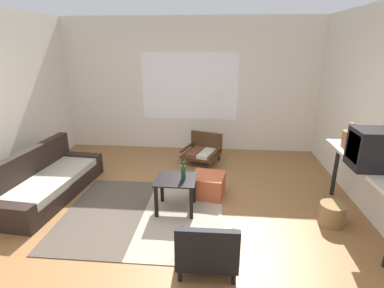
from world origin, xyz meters
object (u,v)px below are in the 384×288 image
couch (46,182)px  wicker_basket (332,214)px  crt_television (379,149)px  coffee_table (176,186)px  armchair_striped_foreground (207,250)px  ottoman_orange (208,185)px  glass_bottle (183,172)px  console_shelf (364,169)px  clay_vase (350,138)px  armchair_by_window (203,150)px

couch → wicker_basket: couch is taller
couch → crt_television: crt_television is taller
couch → coffee_table: couch is taller
coffee_table → wicker_basket: size_ratio=1.73×
couch → coffee_table: bearing=-6.8°
armchair_striped_foreground → crt_television: bearing=23.2°
coffee_table → ottoman_orange: coffee_table is taller
armchair_striped_foreground → crt_television: size_ratio=1.10×
coffee_table → glass_bottle: glass_bottle is taller
coffee_table → console_shelf: bearing=-3.2°
couch → armchair_striped_foreground: bearing=-29.1°
armchair_striped_foreground → couch: bearing=150.9°
clay_vase → wicker_basket: bearing=-118.8°
couch → ottoman_orange: 2.43m
ottoman_orange → glass_bottle: size_ratio=1.85×
armchair_striped_foreground → console_shelf: console_shelf is taller
coffee_table → glass_bottle: (0.10, 0.00, 0.21)m
couch → crt_television: size_ratio=3.56×
ottoman_orange → clay_vase: clay_vase is taller
coffee_table → armchair_striped_foreground: (0.47, -1.14, -0.11)m
coffee_table → console_shelf: console_shelf is taller
ottoman_orange → couch: bearing=-174.7°
couch → ottoman_orange: size_ratio=4.23×
coffee_table → clay_vase: (2.31, 0.37, 0.62)m
armchair_by_window → coffee_table: bearing=-98.6°
couch → crt_television: bearing=-7.8°
couch → armchair_by_window: couch is taller
armchair_by_window → glass_bottle: bearing=-95.3°
couch → armchair_striped_foreground: 2.83m
coffee_table → clay_vase: 2.42m
ottoman_orange → console_shelf: console_shelf is taller
console_shelf → ottoman_orange: bearing=162.7°
crt_television → clay_vase: crt_television is taller
ottoman_orange → console_shelf: bearing=-17.3°
armchair_by_window → console_shelf: (2.03, -1.93, 0.52)m
glass_bottle → wicker_basket: size_ratio=0.80×
console_shelf → glass_bottle: 2.21m
clay_vase → glass_bottle: (-2.20, -0.37, -0.41)m
crt_television → wicker_basket: bearing=145.9°
crt_television → wicker_basket: crt_television is taller
glass_bottle → crt_television: bearing=-9.2°
armchair_striped_foreground → console_shelf: (1.83, 1.01, 0.51)m
console_shelf → glass_bottle: bearing=176.6°
couch → coffee_table: size_ratio=3.66×
coffee_table → wicker_basket: coffee_table is taller
ottoman_orange → console_shelf: (1.88, -0.59, 0.60)m
armchair_by_window → ottoman_orange: bearing=-83.6°
armchair_by_window → clay_vase: (2.03, -1.43, 0.75)m
armchair_striped_foreground → coffee_table: bearing=112.5°
console_shelf → wicker_basket: 0.69m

